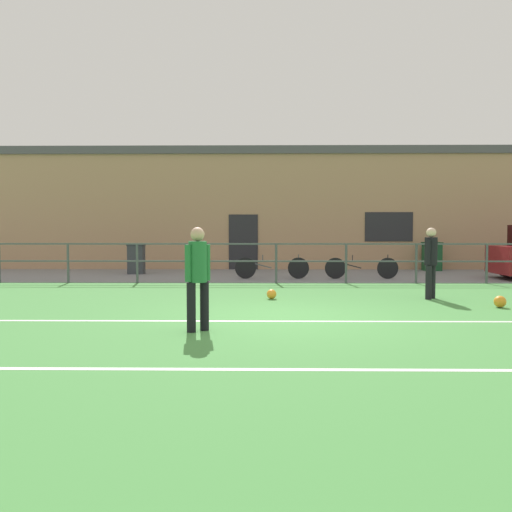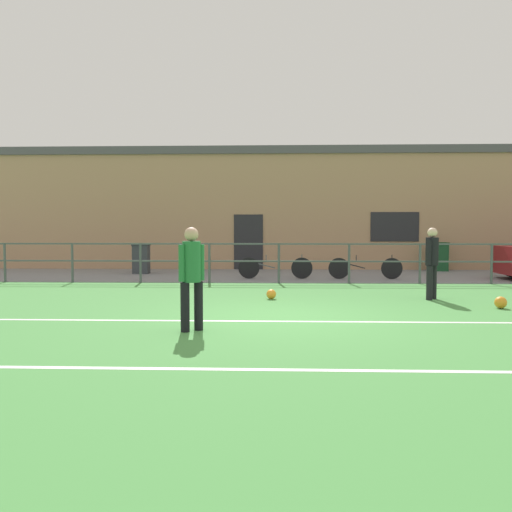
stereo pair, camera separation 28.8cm
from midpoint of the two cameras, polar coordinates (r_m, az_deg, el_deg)
ground at (r=9.50m, az=2.12°, el=-6.69°), size 60.00×44.00×0.04m
field_line_touchline at (r=9.15m, az=2.17°, el=-6.92°), size 36.00×0.11×0.00m
field_line_hash at (r=6.10m, az=2.86°, el=-11.94°), size 36.00×0.11×0.00m
pavement_strip at (r=17.93m, az=1.51°, el=-2.06°), size 48.00×5.00×0.02m
perimeter_fence at (r=15.39m, az=1.62°, el=-0.13°), size 36.07×0.07×1.15m
clubhouse_facade at (r=21.58m, az=1.40°, el=5.01°), size 28.00×2.56×4.69m
player_goalkeeper at (r=12.51m, az=17.42°, el=-0.26°), size 0.30×0.37×1.59m
player_striker at (r=8.23m, az=-7.20°, el=-1.73°), size 0.36×0.31×1.59m
soccer_ball_match at (r=11.68m, az=23.81°, el=-4.45°), size 0.24×0.24×0.24m
soccer_ball_spare at (r=11.98m, az=0.97°, el=-4.07°), size 0.22×0.22×0.22m
bicycle_parked_0 at (r=16.61m, az=1.19°, el=-1.24°), size 2.29×0.04×0.75m
bicycle_parked_1 at (r=16.85m, az=10.63°, el=-1.23°), size 2.26×0.04×0.74m
trash_bin_0 at (r=20.75m, az=17.77°, el=-0.03°), size 0.65×0.55×1.05m
trash_bin_1 at (r=18.85m, az=-13.01°, el=-0.26°), size 0.56×0.47×1.04m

